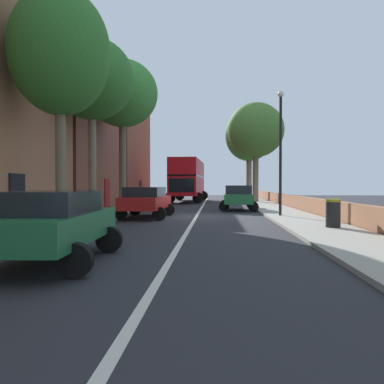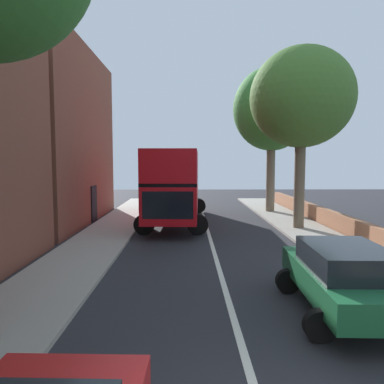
# 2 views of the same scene
# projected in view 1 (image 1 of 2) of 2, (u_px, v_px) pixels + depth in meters

# --- Properties ---
(ground_plane) EXTENTS (84.00, 84.00, 0.00)m
(ground_plane) POSITION_uv_depth(u_px,v_px,m) (196.00, 217.00, 20.06)
(ground_plane) COLOR #28282D
(road_centre_line) EXTENTS (0.16, 54.00, 0.01)m
(road_centre_line) POSITION_uv_depth(u_px,v_px,m) (196.00, 217.00, 20.06)
(road_centre_line) COLOR silver
(road_centre_line) RESTS_ON ground
(sidewalk_left) EXTENTS (2.60, 60.00, 0.12)m
(sidewalk_left) POSITION_uv_depth(u_px,v_px,m) (104.00, 215.00, 20.35)
(sidewalk_left) COLOR #9E998E
(sidewalk_left) RESTS_ON ground
(sidewalk_right) EXTENTS (2.60, 60.00, 0.12)m
(sidewalk_right) POSITION_uv_depth(u_px,v_px,m) (291.00, 216.00, 19.76)
(sidewalk_right) COLOR #9E998E
(sidewalk_right) RESTS_ON ground
(terraced_houses_left) EXTENTS (4.07, 47.52, 10.74)m
(terraced_houses_left) POSITION_uv_depth(u_px,v_px,m) (31.00, 122.00, 19.77)
(terraced_houses_left) COLOR #9E6647
(terraced_houses_left) RESTS_ON ground
(boundary_wall_right) EXTENTS (0.36, 54.00, 0.94)m
(boundary_wall_right) POSITION_uv_depth(u_px,v_px,m) (322.00, 208.00, 19.65)
(boundary_wall_right) COLOR #9E6647
(boundary_wall_right) RESTS_ON ground
(double_decker_bus) EXTENTS (3.81, 10.76, 4.06)m
(double_decker_bus) POSITION_uv_depth(u_px,v_px,m) (188.00, 178.00, 37.84)
(double_decker_bus) COLOR red
(double_decker_bus) RESTS_ON ground
(parked_car_green_right_0) EXTENTS (2.57, 4.29, 1.63)m
(parked_car_green_right_0) POSITION_uv_depth(u_px,v_px,m) (238.00, 196.00, 24.95)
(parked_car_green_right_0) COLOR #1E6038
(parked_car_green_right_0) RESTS_ON ground
(parked_car_red_left_1) EXTENTS (2.62, 4.65, 1.56)m
(parked_car_red_left_1) POSITION_uv_depth(u_px,v_px,m) (146.00, 200.00, 19.35)
(parked_car_red_left_1) COLOR #AD1919
(parked_car_red_left_1) RESTS_ON ground
(parked_car_green_left_2) EXTENTS (2.64, 4.25, 1.54)m
(parked_car_green_left_2) POSITION_uv_depth(u_px,v_px,m) (50.00, 222.00, 8.09)
(parked_car_green_left_2) COLOR #1E6038
(parked_car_green_left_2) RESTS_ON ground
(street_tree_left_0) EXTENTS (4.11, 4.11, 8.81)m
(street_tree_left_0) POSITION_uv_depth(u_px,v_px,m) (92.00, 80.00, 18.91)
(street_tree_left_0) COLOR #7A6B56
(street_tree_left_0) RESTS_ON sidewalk_left
(street_tree_right_1) EXTENTS (5.16, 5.16, 9.07)m
(street_tree_right_1) POSITION_uv_depth(u_px,v_px,m) (256.00, 130.00, 35.01)
(street_tree_right_1) COLOR brown
(street_tree_right_1) RESTS_ON sidewalk_right
(street_tree_left_4) EXTENTS (4.40, 4.40, 9.36)m
(street_tree_left_4) POSITION_uv_depth(u_px,v_px,m) (122.00, 94.00, 23.89)
(street_tree_left_4) COLOR brown
(street_tree_left_4) RESTS_ON sidewalk_left
(street_tree_right_5) EXTENTS (5.16, 5.16, 9.68)m
(street_tree_right_5) POSITION_uv_depth(u_px,v_px,m) (249.00, 136.00, 41.14)
(street_tree_right_5) COLOR #7A6B56
(street_tree_right_5) RESTS_ON sidewalk_right
(street_tree_left_6) EXTENTS (3.56, 3.56, 8.57)m
(street_tree_left_6) POSITION_uv_depth(u_px,v_px,m) (60.00, 53.00, 13.68)
(street_tree_left_6) COLOR brown
(street_tree_left_6) RESTS_ON sidewalk_left
(lamppost_right) EXTENTS (0.32, 0.32, 6.31)m
(lamppost_right) POSITION_uv_depth(u_px,v_px,m) (281.00, 143.00, 19.40)
(lamppost_right) COLOR black
(lamppost_right) RESTS_ON sidewalk_right
(litter_bin_right) EXTENTS (0.55, 0.55, 1.03)m
(litter_bin_right) POSITION_uv_depth(u_px,v_px,m) (333.00, 213.00, 13.99)
(litter_bin_right) COLOR black
(litter_bin_right) RESTS_ON sidewalk_right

